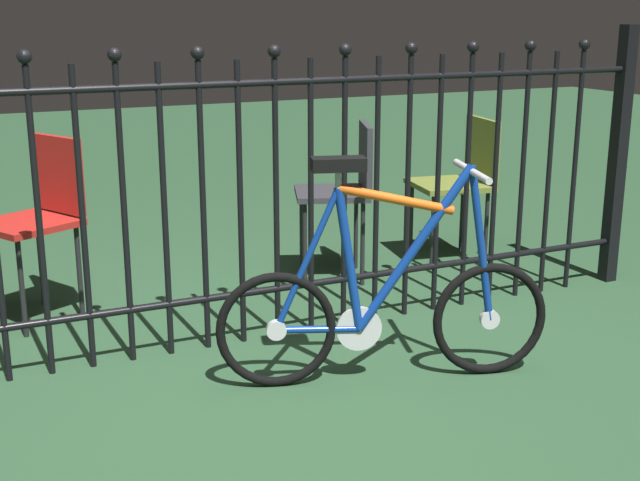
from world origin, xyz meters
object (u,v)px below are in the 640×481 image
object	(u,v)px
bicycle	(384,303)
chair_red	(40,208)
chair_charcoal	(345,183)
chair_olive	(463,174)

from	to	relation	value
bicycle	chair_red	size ratio (longest dim) A/B	1.49
chair_charcoal	chair_red	world-z (taller)	chair_red
chair_olive	chair_red	world-z (taller)	chair_red
chair_charcoal	bicycle	bearing A→B (deg)	-110.03
chair_olive	chair_red	distance (m)	2.33
chair_olive	chair_charcoal	xyz separation A→B (m)	(-0.77, -0.03, 0.02)
chair_olive	chair_red	size ratio (longest dim) A/B	0.96
chair_charcoal	chair_olive	bearing A→B (deg)	2.58
chair_olive	chair_charcoal	world-z (taller)	chair_charcoal
bicycle	chair_charcoal	size ratio (longest dim) A/B	1.51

